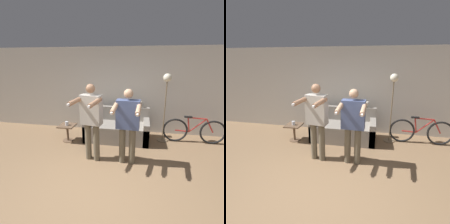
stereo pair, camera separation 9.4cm
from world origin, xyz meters
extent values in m
plane|color=#846647|center=(0.00, 0.00, 0.00)|extent=(16.00, 16.00, 0.00)
cube|color=beige|center=(0.00, 3.01, 1.30)|extent=(10.00, 0.05, 2.60)
cube|color=gray|center=(0.02, 2.28, 0.24)|extent=(1.79, 0.88, 0.48)
cube|color=gray|center=(0.02, 2.64, 0.68)|extent=(1.79, 0.14, 0.41)
cube|color=gray|center=(-0.79, 2.28, 0.31)|extent=(0.16, 0.88, 0.62)
cube|color=gray|center=(0.83, 2.28, 0.31)|extent=(0.16, 0.88, 0.62)
cylinder|color=#6B604C|center=(-0.48, 1.14, 0.43)|extent=(0.14, 0.14, 0.86)
cylinder|color=#6B604C|center=(-0.28, 1.11, 0.43)|extent=(0.14, 0.14, 0.86)
cube|color=#B7B2A8|center=(-0.38, 1.12, 1.19)|extent=(0.48, 0.29, 0.65)
sphere|color=#9E7051|center=(-0.38, 1.12, 1.64)|extent=(0.19, 0.19, 0.19)
cylinder|color=#9E7051|center=(-0.63, 0.91, 1.42)|extent=(0.17, 0.51, 0.12)
cube|color=white|center=(-0.67, 0.67, 1.40)|extent=(0.05, 0.13, 0.04)
cylinder|color=#9E7051|center=(-0.20, 0.84, 1.42)|extent=(0.17, 0.51, 0.12)
cube|color=white|center=(-0.24, 0.60, 1.40)|extent=(0.05, 0.13, 0.04)
cylinder|color=#6B604C|center=(0.30, 1.13, 0.41)|extent=(0.14, 0.14, 0.82)
cylinder|color=#6B604C|center=(0.52, 1.12, 0.41)|extent=(0.14, 0.14, 0.82)
cube|color=#475684|center=(0.41, 1.12, 1.12)|extent=(0.50, 0.24, 0.61)
sphere|color=tan|center=(0.41, 1.12, 1.56)|extent=(0.19, 0.19, 0.19)
cylinder|color=tan|center=(0.17, 0.89, 1.32)|extent=(0.11, 0.51, 0.16)
cube|color=white|center=(0.16, 0.64, 1.29)|extent=(0.04, 0.13, 0.05)
cylinder|color=tan|center=(0.63, 0.87, 1.32)|extent=(0.11, 0.51, 0.16)
cube|color=white|center=(0.62, 0.62, 1.29)|extent=(0.04, 0.13, 0.05)
ellipsoid|color=#B7AD9E|center=(0.49, 2.64, 0.97)|extent=(0.39, 0.11, 0.17)
sphere|color=#B7AD9E|center=(0.65, 2.64, 1.02)|extent=(0.11, 0.11, 0.11)
ellipsoid|color=#B7AD9E|center=(0.28, 2.66, 0.91)|extent=(0.22, 0.04, 0.04)
cone|color=#B7AD9E|center=(0.64, 2.63, 1.06)|extent=(0.03, 0.03, 0.03)
cone|color=#B7AD9E|center=(0.64, 2.66, 1.06)|extent=(0.03, 0.03, 0.03)
cylinder|color=#756047|center=(1.30, 2.42, 0.01)|extent=(0.30, 0.30, 0.02)
cylinder|color=#756047|center=(1.30, 2.42, 0.85)|extent=(0.03, 0.03, 1.71)
sphere|color=white|center=(1.30, 2.42, 1.77)|extent=(0.22, 0.22, 0.22)
cylinder|color=brown|center=(-1.34, 1.94, 0.01)|extent=(0.30, 0.30, 0.02)
cylinder|color=brown|center=(-1.34, 1.94, 0.22)|extent=(0.06, 0.06, 0.44)
cube|color=brown|center=(-1.34, 1.94, 0.46)|extent=(0.43, 0.43, 0.03)
cylinder|color=silver|center=(-1.34, 1.92, 0.53)|extent=(0.09, 0.09, 0.11)
torus|color=black|center=(2.61, 2.43, 0.34)|extent=(0.67, 0.05, 0.67)
torus|color=black|center=(1.63, 2.43, 0.34)|extent=(0.67, 0.05, 0.67)
cylinder|color=#B72D28|center=(2.20, 2.43, 0.51)|extent=(0.43, 0.04, 0.41)
cylinder|color=#B72D28|center=(1.97, 2.43, 0.52)|extent=(0.10, 0.04, 0.41)
cylinder|color=#B72D28|center=(2.17, 2.43, 0.71)|extent=(0.47, 0.04, 0.05)
cylinder|color=#B72D28|center=(1.82, 2.43, 0.33)|extent=(0.37, 0.04, 0.05)
cylinder|color=#B72D28|center=(2.50, 2.43, 0.52)|extent=(0.23, 0.04, 0.39)
cube|color=black|center=(1.93, 2.43, 0.74)|extent=(0.20, 0.07, 0.04)
camera|label=1|loc=(0.69, -2.33, 2.19)|focal=28.00mm
camera|label=2|loc=(0.78, -2.32, 2.19)|focal=28.00mm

